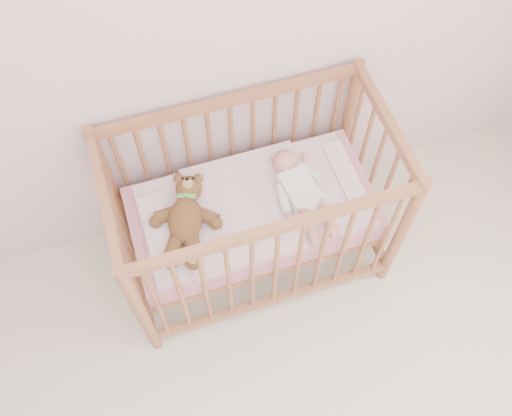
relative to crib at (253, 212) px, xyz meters
name	(u,v)px	position (x,y,z in m)	size (l,w,h in m)	color
wall_back	(180,38)	(-0.18, 0.40, 0.85)	(4.00, 0.02, 2.70)	silver
crib	(253,212)	(0.00, 0.00, 0.00)	(1.36, 0.76, 1.00)	#A96B47
mattress	(253,213)	(0.00, 0.00, -0.01)	(1.22, 0.62, 0.13)	pink
blanket	(253,206)	(0.00, 0.00, 0.06)	(1.10, 0.58, 0.06)	#EFA4C5
baby	(300,189)	(0.23, -0.02, 0.14)	(0.28, 0.57, 0.14)	white
teddy_bear	(185,219)	(-0.34, -0.02, 0.15)	(0.36, 0.52, 0.14)	brown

